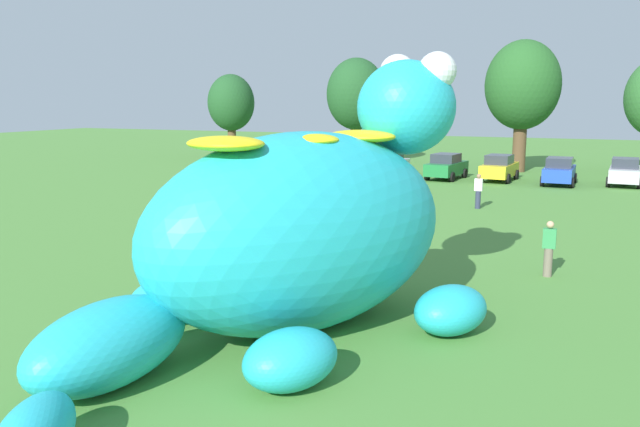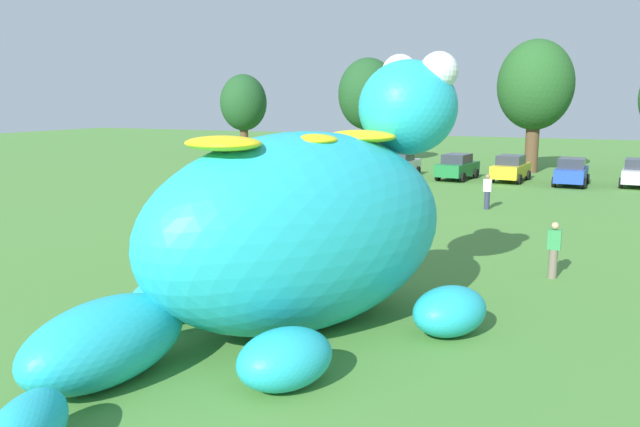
% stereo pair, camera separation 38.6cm
% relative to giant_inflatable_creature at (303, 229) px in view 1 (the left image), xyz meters
% --- Properties ---
extents(ground_plane, '(160.00, 160.00, 0.00)m').
position_rel_giant_inflatable_creature_xyz_m(ground_plane, '(-0.59, 0.04, -2.37)').
color(ground_plane, '#4C8438').
extents(giant_inflatable_creature, '(8.51, 12.87, 6.48)m').
position_rel_giant_inflatable_creature_xyz_m(giant_inflatable_creature, '(0.00, 0.00, 0.00)').
color(giant_inflatable_creature, '#23B2C6').
rests_on(giant_inflatable_creature, ground).
extents(car_orange, '(2.48, 4.34, 1.72)m').
position_rel_giant_inflatable_creature_xyz_m(car_orange, '(-10.54, 29.36, -1.51)').
color(car_orange, orange).
rests_on(car_orange, ground).
extents(car_white, '(2.06, 4.16, 1.72)m').
position_rel_giant_inflatable_creature_xyz_m(car_white, '(-6.73, 29.44, -1.51)').
color(car_white, white).
rests_on(car_white, ground).
extents(car_green, '(2.37, 4.30, 1.72)m').
position_rel_giant_inflatable_creature_xyz_m(car_green, '(-2.79, 29.46, -1.51)').
color(car_green, '#1E7238').
rests_on(car_green, ground).
extents(car_yellow, '(2.24, 4.25, 1.72)m').
position_rel_giant_inflatable_creature_xyz_m(car_yellow, '(0.60, 29.88, -1.51)').
color(car_yellow, yellow).
rests_on(car_yellow, ground).
extents(car_blue, '(2.05, 4.16, 1.72)m').
position_rel_giant_inflatable_creature_xyz_m(car_blue, '(4.32, 29.34, -1.51)').
color(car_blue, '#2347B7').
rests_on(car_blue, ground).
extents(car_silver, '(2.13, 4.20, 1.72)m').
position_rel_giant_inflatable_creature_xyz_m(car_silver, '(8.08, 30.49, -1.51)').
color(car_silver, '#B7BABF').
rests_on(car_silver, ground).
extents(tree_far_left, '(4.24, 4.24, 7.52)m').
position_rel_giant_inflatable_creature_xyz_m(tree_far_left, '(-24.32, 37.99, 2.55)').
color(tree_far_left, brown).
rests_on(tree_far_left, ground).
extents(tree_left, '(4.85, 4.85, 8.62)m').
position_rel_giant_inflatable_creature_xyz_m(tree_left, '(-11.95, 37.05, 3.26)').
color(tree_left, brown).
rests_on(tree_left, ground).
extents(tree_mid_left, '(5.36, 5.36, 9.52)m').
position_rel_giant_inflatable_creature_xyz_m(tree_mid_left, '(1.20, 35.97, 3.85)').
color(tree_mid_left, brown).
rests_on(tree_mid_left, ground).
extents(spectator_mid_field, '(0.38, 0.26, 1.71)m').
position_rel_giant_inflatable_creature_xyz_m(spectator_mid_field, '(1.08, 18.41, -1.52)').
color(spectator_mid_field, '#2D334C').
rests_on(spectator_mid_field, ground).
extents(spectator_by_cars, '(0.38, 0.26, 1.71)m').
position_rel_giant_inflatable_creature_xyz_m(spectator_by_cars, '(5.02, 6.85, -1.52)').
color(spectator_by_cars, '#726656').
rests_on(spectator_by_cars, ground).
extents(spectator_wandering, '(0.38, 0.26, 1.71)m').
position_rel_giant_inflatable_creature_xyz_m(spectator_wandering, '(-7.06, 20.35, -1.52)').
color(spectator_wandering, black).
rests_on(spectator_wandering, ground).
extents(spectator_far_side, '(0.38, 0.26, 1.71)m').
position_rel_giant_inflatable_creature_xyz_m(spectator_far_side, '(-7.43, 11.83, -1.52)').
color(spectator_far_side, '#726656').
rests_on(spectator_far_side, ground).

